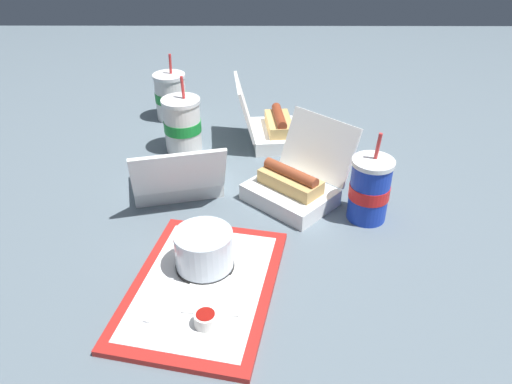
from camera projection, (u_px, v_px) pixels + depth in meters
ground_plane at (257, 202)px, 1.18m from camera, size 3.20×3.20×0.00m
food_tray at (202, 286)px, 0.93m from camera, size 0.41×0.33×0.01m
cake_container at (203, 251)px, 0.95m from camera, size 0.11×0.11×0.08m
ketchup_cup at (205, 319)px, 0.84m from camera, size 0.04×0.04×0.02m
napkin_stack at (214, 294)px, 0.90m from camera, size 0.11×0.11×0.00m
plastic_fork at (158, 300)px, 0.89m from camera, size 0.11×0.04×0.00m
clamshell_hotdog_back at (177, 176)px, 1.20m from camera, size 0.25×0.25×0.17m
clamshell_hotdog_front at (274, 129)px, 1.42m from camera, size 0.20×0.21×0.18m
clamshell_hotdog_left at (293, 185)px, 1.17m from camera, size 0.28×0.28×0.18m
soda_cup_right at (369, 190)px, 1.09m from camera, size 0.09×0.09×0.21m
soda_cup_front at (182, 125)px, 1.37m from camera, size 0.11×0.11×0.21m
soda_cup_back at (170, 96)px, 1.54m from camera, size 0.10×0.10×0.20m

